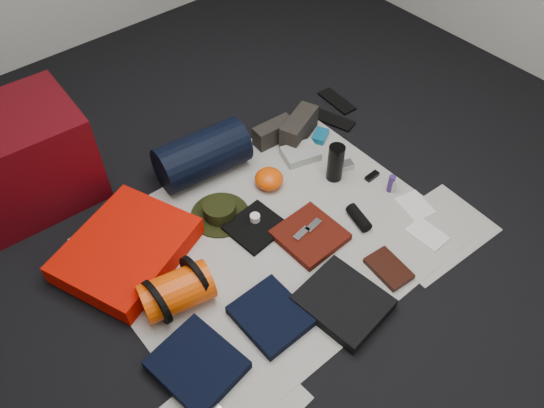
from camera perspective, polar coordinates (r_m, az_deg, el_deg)
floor at (r=2.68m, az=0.11°, el=-3.78°), size 4.50×4.50×0.02m
newspaper_mat at (r=2.67m, az=0.11°, el=-3.61°), size 1.60×1.30×0.01m
newspaper_sheet_front_right at (r=2.81m, az=17.06°, el=-2.91°), size 0.60×0.43×0.00m
red_cabinet at (r=2.96m, az=-25.18°, el=4.44°), size 0.65×0.55×0.52m
sleeping_pad at (r=2.65m, az=-15.35°, el=-4.74°), size 0.74×0.68×0.11m
stuff_sack at (r=2.41m, az=-10.21°, el=-9.23°), size 0.35×0.25×0.18m
sack_strap_left at (r=2.38m, az=-12.29°, el=-10.28°), size 0.02×0.22×0.22m
sack_strap_right at (r=2.42m, az=-8.28°, el=-7.79°), size 0.03×0.22×0.22m
navy_duffel at (r=2.91m, az=-7.51°, el=5.24°), size 0.52×0.31×0.26m
boonie_brim at (r=2.77m, az=-5.60°, el=-1.15°), size 0.31×0.31×0.01m
boonie_crown at (r=2.73m, az=-5.66°, el=-0.59°), size 0.17×0.17×0.07m
hiking_boot_left at (r=3.12m, az=0.19°, el=7.71°), size 0.25×0.11×0.12m
hiking_boot_right at (r=3.14m, az=2.92°, el=8.24°), size 0.32×0.21×0.15m
flip_flop_left at (r=3.33m, az=6.53°, el=8.98°), size 0.18×0.29×0.01m
flip_flop_right at (r=3.47m, az=6.98°, el=10.93°), size 0.12×0.27×0.01m
trousers_navy_a at (r=2.31m, az=-8.07°, el=-16.74°), size 0.35×0.39×0.05m
trousers_navy_b at (r=2.39m, az=-0.12°, el=-11.93°), size 0.27×0.31×0.05m
trousers_charcoal at (r=2.44m, az=7.64°, el=-10.40°), size 0.36×0.40×0.06m
black_tshirt at (r=2.69m, az=-1.75°, el=-2.49°), size 0.28×0.27×0.03m
red_shirt at (r=2.65m, az=4.10°, el=-3.37°), size 0.31×0.31×0.04m
orange_stuff_sack at (r=2.86m, az=-0.33°, el=2.73°), size 0.19×0.19×0.10m
first_aid_pouch at (r=3.05m, az=3.08°, el=5.43°), size 0.23×0.20×0.05m
water_bottle at (r=2.88m, az=6.85°, el=4.44°), size 0.11×0.11×0.22m
speaker at (r=2.74m, az=9.32°, el=-1.47°), size 0.10×0.17×0.06m
compact_camera at (r=3.01m, az=7.82°, el=4.12°), size 0.11×0.08×0.04m
cyan_case at (r=3.18m, az=5.21°, el=7.31°), size 0.14×0.12×0.04m
toiletry_purple at (r=2.91m, az=12.68°, el=2.15°), size 0.04×0.04×0.11m
toiletry_clear at (r=2.91m, az=12.93°, el=1.87°), size 0.04×0.04×0.08m
paperback_book at (r=2.60m, az=12.44°, el=-6.79°), size 0.16×0.22×0.03m
map_booklet at (r=2.78m, az=16.35°, el=-3.13°), size 0.13×0.19×0.01m
map_printout at (r=2.90m, az=15.15°, el=-0.17°), size 0.18×0.21×0.01m
sunglasses at (r=2.98m, az=10.71°, el=2.97°), size 0.09×0.04×0.02m
key_cluster at (r=2.25m, az=-6.94°, el=-20.94°), size 0.08×0.08×0.01m
tape_roll at (r=2.69m, az=-1.84°, el=-1.49°), size 0.05×0.05×0.03m
energy_bar_a at (r=2.62m, az=3.19°, el=-3.19°), size 0.10×0.05×0.01m
energy_bar_b at (r=2.66m, az=4.47°, el=-2.32°), size 0.10×0.05×0.01m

